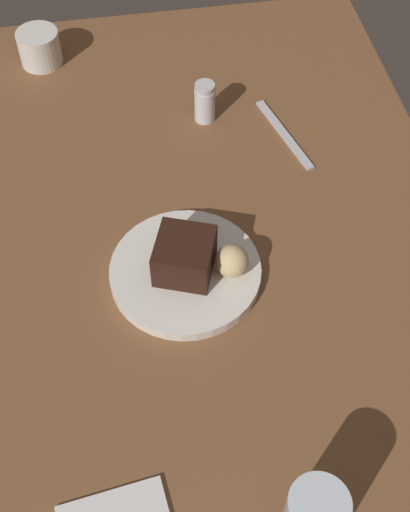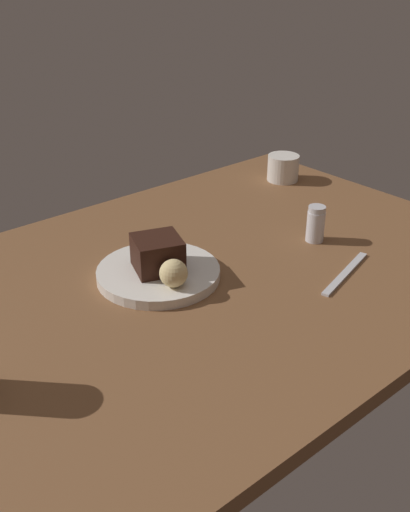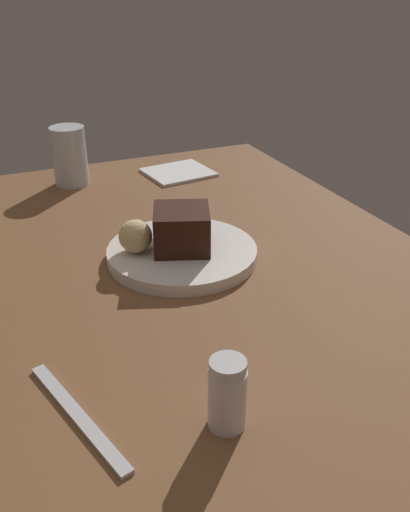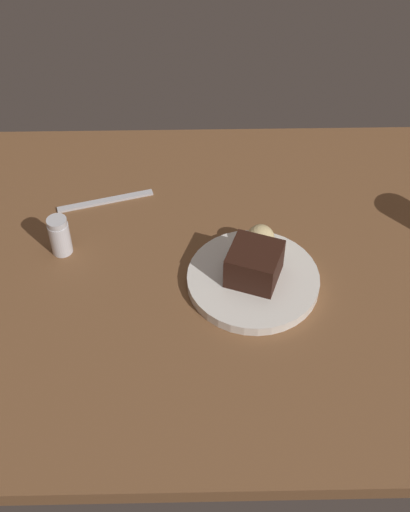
{
  "view_description": "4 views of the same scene",
  "coord_description": "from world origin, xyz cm",
  "px_view_note": "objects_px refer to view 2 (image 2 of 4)",
  "views": [
    {
      "loc": [
        -68.07,
        10.9,
        88.77
      ],
      "look_at": [
        -8.67,
        0.97,
        7.25
      ],
      "focal_mm": 47.81,
      "sensor_mm": 36.0,
      "label": 1
    },
    {
      "loc": [
        -65.54,
        -75.69,
        59.06
      ],
      "look_at": [
        -2.51,
        -2.11,
        7.88
      ],
      "focal_mm": 42.01,
      "sensor_mm": 36.0,
      "label": 2
    },
    {
      "loc": [
        62.34,
        -23.03,
        43.44
      ],
      "look_at": [
        -1.73,
        4.82,
        6.64
      ],
      "focal_mm": 38.96,
      "sensor_mm": 36.0,
      "label": 3
    },
    {
      "loc": [
        1.21,
        83.08,
        92.06
      ],
      "look_at": [
        -0.43,
        0.33,
        6.3
      ],
      "focal_mm": 47.68,
      "sensor_mm": 36.0,
      "label": 4
    }
  ],
  "objects_px": {
    "butter_knife": "(345,273)",
    "salt_shaker": "(316,224)",
    "bread_roll": "(174,273)",
    "coffee_cup": "(283,168)",
    "chocolate_cake_slice": "(158,254)",
    "dessert_plate": "(158,273)"
  },
  "relations": [
    {
      "from": "chocolate_cake_slice",
      "to": "coffee_cup",
      "type": "bearing_deg",
      "value": 19.97
    },
    {
      "from": "chocolate_cake_slice",
      "to": "coffee_cup",
      "type": "height_order",
      "value": "chocolate_cake_slice"
    },
    {
      "from": "dessert_plate",
      "to": "coffee_cup",
      "type": "height_order",
      "value": "coffee_cup"
    },
    {
      "from": "chocolate_cake_slice",
      "to": "butter_knife",
      "type": "distance_m",
      "value": 0.36
    },
    {
      "from": "chocolate_cake_slice",
      "to": "dessert_plate",
      "type": "bearing_deg",
      "value": -81.77
    },
    {
      "from": "bread_roll",
      "to": "butter_knife",
      "type": "relative_size",
      "value": 0.27
    },
    {
      "from": "coffee_cup",
      "to": "salt_shaker",
      "type": "bearing_deg",
      "value": -126.48
    },
    {
      "from": "butter_knife",
      "to": "bread_roll",
      "type": "bearing_deg",
      "value": -43.27
    },
    {
      "from": "chocolate_cake_slice",
      "to": "bread_roll",
      "type": "height_order",
      "value": "chocolate_cake_slice"
    },
    {
      "from": "chocolate_cake_slice",
      "to": "bread_roll",
      "type": "xyz_separation_m",
      "value": [
        -0.02,
        -0.07,
        -0.01
      ]
    },
    {
      "from": "salt_shaker",
      "to": "coffee_cup",
      "type": "bearing_deg",
      "value": 53.52
    },
    {
      "from": "chocolate_cake_slice",
      "to": "butter_knife",
      "type": "xyz_separation_m",
      "value": [
        0.28,
        -0.22,
        -0.05
      ]
    },
    {
      "from": "bread_roll",
      "to": "coffee_cup",
      "type": "height_order",
      "value": "bread_roll"
    },
    {
      "from": "chocolate_cake_slice",
      "to": "coffee_cup",
      "type": "distance_m",
      "value": 0.59
    },
    {
      "from": "dessert_plate",
      "to": "bread_roll",
      "type": "relative_size",
      "value": 4.57
    },
    {
      "from": "coffee_cup",
      "to": "butter_knife",
      "type": "distance_m",
      "value": 0.51
    },
    {
      "from": "salt_shaker",
      "to": "butter_knife",
      "type": "bearing_deg",
      "value": -116.83
    },
    {
      "from": "dessert_plate",
      "to": "salt_shaker",
      "type": "xyz_separation_m",
      "value": [
        0.34,
        -0.09,
        0.03
      ]
    },
    {
      "from": "butter_knife",
      "to": "salt_shaker",
      "type": "bearing_deg",
      "value": -132.4
    },
    {
      "from": "salt_shaker",
      "to": "dessert_plate",
      "type": "bearing_deg",
      "value": 165.73
    },
    {
      "from": "salt_shaker",
      "to": "coffee_cup",
      "type": "distance_m",
      "value": 0.36
    },
    {
      "from": "dessert_plate",
      "to": "coffee_cup",
      "type": "bearing_deg",
      "value": 19.99
    }
  ]
}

